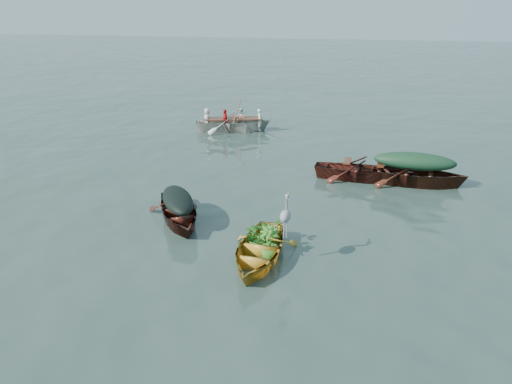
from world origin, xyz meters
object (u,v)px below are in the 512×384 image
green_tarp_boat (412,185)px  open_wooden_boat (363,180)px  yellow_dinghy (258,260)px  dark_covered_boat (179,221)px  rowed_boat (234,131)px  heron (285,223)px

green_tarp_boat → open_wooden_boat: green_tarp_boat is taller
yellow_dinghy → dark_covered_boat: 2.83m
rowed_boat → green_tarp_boat: bearing=-144.7°
dark_covered_boat → heron: 3.41m
heron → rowed_boat: bearing=111.4°
dark_covered_boat → green_tarp_boat: bearing=4.2°
yellow_dinghy → heron: bearing=5.2°
dark_covered_boat → heron: size_ratio=3.71×
rowed_boat → heron: size_ratio=4.76×
yellow_dinghy → dark_covered_boat: yellow_dinghy is taller
rowed_boat → heron: bearing=-177.2°
dark_covered_boat → rowed_boat: bearing=66.2°
heron → dark_covered_boat: bearing=153.7°
open_wooden_boat → rowed_boat: rowed_boat is taller
heron → green_tarp_boat: bearing=63.3°
yellow_dinghy → green_tarp_boat: size_ratio=0.75×
dark_covered_boat → green_tarp_boat: size_ratio=0.80×
dark_covered_boat → heron: heron is taller
dark_covered_boat → rowed_boat: size_ratio=0.78×
yellow_dinghy → open_wooden_boat: open_wooden_boat is taller
open_wooden_boat → green_tarp_boat: bearing=-90.2°
yellow_dinghy → heron: (0.55, 0.05, 0.90)m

